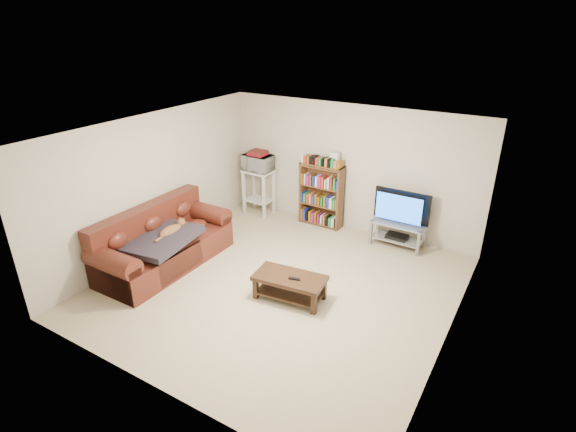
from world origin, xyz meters
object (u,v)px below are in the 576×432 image
Objects in this scene: bookshelf at (321,194)px; coffee_table at (290,283)px; sofa at (162,245)px; tv_stand at (398,230)px.

coffee_table is at bearing -71.26° from bookshelf.
sofa is at bearing -118.37° from bookshelf.
sofa reaches higher than tv_stand.
bookshelf is at bearing 176.36° from tv_stand.
sofa reaches higher than coffee_table.
tv_stand is at bearing 64.95° from coffee_table.
sofa is 2.36m from coffee_table.
bookshelf is at bearing 60.31° from sofa.
tv_stand is at bearing -2.64° from bookshelf.
sofa is at bearing -139.98° from tv_stand.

